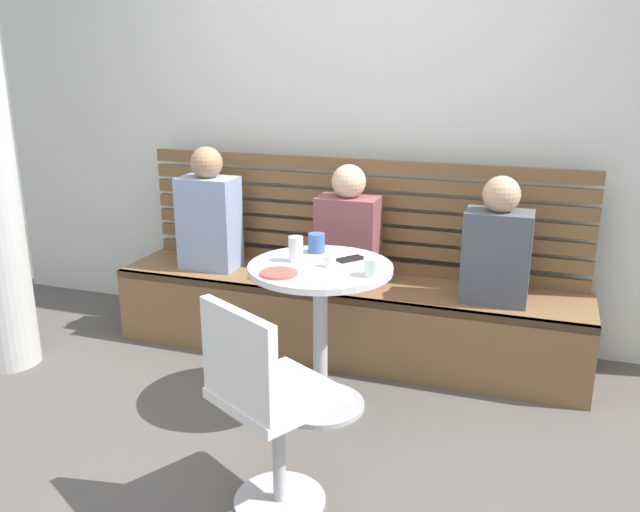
# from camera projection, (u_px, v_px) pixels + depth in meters

# --- Properties ---
(ground) EXTENTS (8.00, 8.00, 0.00)m
(ground) POSITION_uv_depth(u_px,v_px,m) (261.00, 465.00, 2.82)
(ground) COLOR #514C47
(back_wall) EXTENTS (5.20, 0.10, 2.90)m
(back_wall) POSITION_uv_depth(u_px,v_px,m) (368.00, 96.00, 3.89)
(back_wall) COLOR silver
(back_wall) RESTS_ON ground
(booth_bench) EXTENTS (2.70, 0.52, 0.44)m
(booth_bench) POSITION_uv_depth(u_px,v_px,m) (344.00, 317.00, 3.84)
(booth_bench) COLOR brown
(booth_bench) RESTS_ON ground
(booth_backrest) EXTENTS (2.65, 0.04, 0.67)m
(booth_backrest) POSITION_uv_depth(u_px,v_px,m) (357.00, 215.00, 3.90)
(booth_backrest) COLOR brown
(booth_backrest) RESTS_ON booth_bench
(cafe_table) EXTENTS (0.68, 0.68, 0.74)m
(cafe_table) POSITION_uv_depth(u_px,v_px,m) (320.00, 309.00, 3.15)
(cafe_table) COLOR #ADADB2
(cafe_table) RESTS_ON ground
(white_chair) EXTENTS (0.54, 0.54, 0.85)m
(white_chair) POSITION_uv_depth(u_px,v_px,m) (264.00, 401.00, 2.42)
(white_chair) COLOR #ADADB2
(white_chair) RESTS_ON ground
(person_adult) EXTENTS (0.34, 0.22, 0.73)m
(person_adult) POSITION_uv_depth(u_px,v_px,m) (209.00, 215.00, 3.95)
(person_adult) COLOR #8C9EC6
(person_adult) RESTS_ON booth_bench
(person_child_left) EXTENTS (0.34, 0.22, 0.66)m
(person_child_left) POSITION_uv_depth(u_px,v_px,m) (497.00, 247.00, 3.40)
(person_child_left) COLOR #4C515B
(person_child_left) RESTS_ON booth_bench
(person_child_middle) EXTENTS (0.34, 0.22, 0.67)m
(person_child_middle) POSITION_uv_depth(u_px,v_px,m) (348.00, 230.00, 3.72)
(person_child_middle) COLOR brown
(person_child_middle) RESTS_ON booth_bench
(cup_glass_short) EXTENTS (0.08, 0.08, 0.08)m
(cup_glass_short) POSITION_uv_depth(u_px,v_px,m) (372.00, 267.00, 2.93)
(cup_glass_short) COLOR silver
(cup_glass_short) RESTS_ON cafe_table
(cup_mug_blue) EXTENTS (0.08, 0.08, 0.09)m
(cup_mug_blue) POSITION_uv_depth(u_px,v_px,m) (316.00, 243.00, 3.28)
(cup_mug_blue) COLOR #3D5B9E
(cup_mug_blue) RESTS_ON cafe_table
(cup_espresso_small) EXTENTS (0.06, 0.06, 0.05)m
(cup_espresso_small) POSITION_uv_depth(u_px,v_px,m) (330.00, 261.00, 3.06)
(cup_espresso_small) COLOR silver
(cup_espresso_small) RESTS_ON cafe_table
(cup_glass_tall) EXTENTS (0.07, 0.07, 0.12)m
(cup_glass_tall) POSITION_uv_depth(u_px,v_px,m) (296.00, 249.00, 3.13)
(cup_glass_tall) COLOR silver
(cup_glass_tall) RESTS_ON cafe_table
(plate_small) EXTENTS (0.17, 0.17, 0.01)m
(plate_small) POSITION_uv_depth(u_px,v_px,m) (279.00, 273.00, 2.95)
(plate_small) COLOR #DB4C42
(plate_small) RESTS_ON cafe_table
(phone_on_table) EXTENTS (0.14, 0.15, 0.01)m
(phone_on_table) POSITION_uv_depth(u_px,v_px,m) (350.00, 259.00, 3.17)
(phone_on_table) COLOR black
(phone_on_table) RESTS_ON cafe_table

